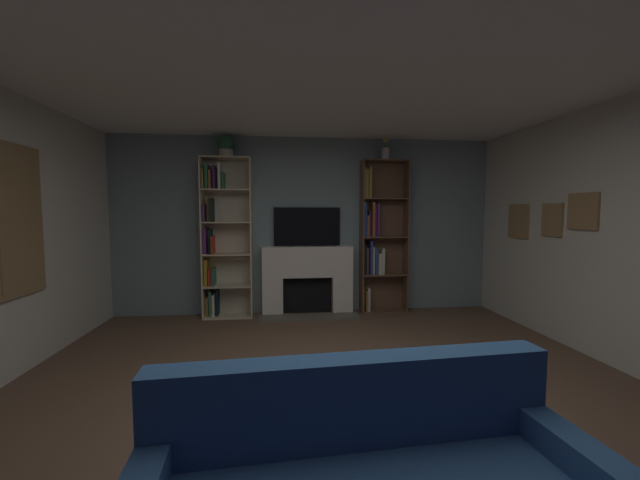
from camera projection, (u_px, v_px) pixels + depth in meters
The scene contains 9 objects.
ground_plane at pixel (338, 418), 2.79m from camera, with size 7.25×7.25×0.00m, color brown.
wall_back_accent at pixel (307, 226), 5.72m from camera, with size 5.78×0.06×2.63m, color gray.
ceiling at pixel (339, 47), 2.59m from camera, with size 5.78×6.16×0.06m, color white.
fireplace at pixel (308, 278), 5.62m from camera, with size 1.44×0.54×1.01m.
tv at pixel (307, 226), 5.66m from camera, with size 0.99×0.06×0.57m, color black.
bookshelf_left at pixel (222, 237), 5.44m from camera, with size 0.70×0.33×2.29m.
bookshelf_right at pixel (378, 238), 5.72m from camera, with size 0.70×0.27×2.29m.
potted_plant at pixel (226, 146), 5.33m from camera, with size 0.22×0.22×0.31m.
vase_with_flowers at pixel (385, 151), 5.58m from camera, with size 0.11×0.11×0.32m.
Camera 1 is at (-0.43, -2.65, 1.52)m, focal length 21.17 mm.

